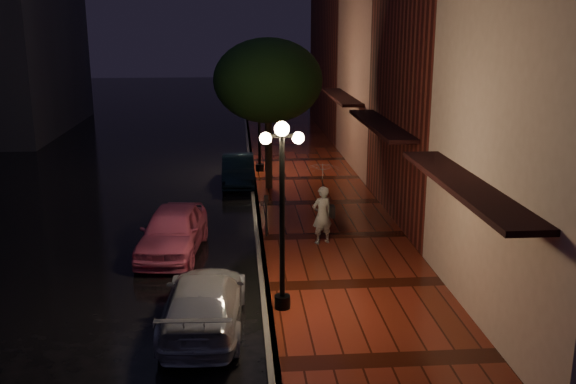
# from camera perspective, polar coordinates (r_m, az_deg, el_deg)

# --- Properties ---
(ground) EXTENTS (120.00, 120.00, 0.00)m
(ground) POSITION_cam_1_polar(r_m,az_deg,el_deg) (19.63, -2.57, -4.47)
(ground) COLOR black
(ground) RESTS_ON ground
(sidewalk) EXTENTS (4.50, 60.00, 0.15)m
(sidewalk) POSITION_cam_1_polar(r_m,az_deg,el_deg) (19.80, 3.97, -4.08)
(sidewalk) COLOR #4C190D
(sidewalk) RESTS_ON ground
(curb) EXTENTS (0.25, 60.00, 0.15)m
(curb) POSITION_cam_1_polar(r_m,az_deg,el_deg) (19.61, -2.57, -4.26)
(curb) COLOR #595451
(curb) RESTS_ON ground
(storefront_mid) EXTENTS (5.00, 8.00, 11.00)m
(storefront_mid) POSITION_cam_1_polar(r_m,az_deg,el_deg) (21.89, 16.09, 11.71)
(storefront_mid) COLOR #511914
(storefront_mid) RESTS_ON ground
(storefront_far) EXTENTS (5.00, 8.00, 9.00)m
(storefront_far) POSITION_cam_1_polar(r_m,az_deg,el_deg) (29.57, 10.53, 10.78)
(storefront_far) COLOR #8C5951
(storefront_far) RESTS_ON ground
(storefront_extra) EXTENTS (5.00, 12.00, 10.00)m
(storefront_extra) POSITION_cam_1_polar(r_m,az_deg,el_deg) (39.28, 6.76, 12.62)
(storefront_extra) COLOR #511914
(storefront_extra) RESTS_ON ground
(streetlamp_near) EXTENTS (0.96, 0.36, 4.31)m
(streetlamp_near) POSITION_cam_1_polar(r_m,az_deg,el_deg) (14.10, -0.53, -1.20)
(streetlamp_near) COLOR black
(streetlamp_near) RESTS_ON sidewalk
(streetlamp_far) EXTENTS (0.96, 0.36, 4.31)m
(streetlamp_far) POSITION_cam_1_polar(r_m,az_deg,el_deg) (27.80, -2.58, 6.82)
(streetlamp_far) COLOR black
(streetlamp_far) RESTS_ON sidewalk
(street_tree) EXTENTS (4.16, 4.16, 5.80)m
(street_tree) POSITION_cam_1_polar(r_m,az_deg,el_deg) (24.63, -1.76, 9.64)
(street_tree) COLOR black
(street_tree) RESTS_ON sidewalk
(pink_car) EXTENTS (2.05, 4.20, 1.38)m
(pink_car) POSITION_cam_1_polar(r_m,az_deg,el_deg) (18.76, -10.21, -3.40)
(pink_car) COLOR #D95983
(pink_car) RESTS_ON ground
(navy_car) EXTENTS (1.30, 3.70, 1.22)m
(navy_car) POSITION_cam_1_polar(r_m,az_deg,el_deg) (26.39, -4.45, 1.95)
(navy_car) COLOR black
(navy_car) RESTS_ON ground
(silver_car) EXTENTS (1.91, 4.32, 1.23)m
(silver_car) POSITION_cam_1_polar(r_m,az_deg,el_deg) (14.25, -7.49, -9.67)
(silver_car) COLOR #ADADB5
(silver_car) RESTS_ON ground
(woman_with_umbrella) EXTENTS (1.01, 1.03, 2.43)m
(woman_with_umbrella) POSITION_cam_1_polar(r_m,az_deg,el_deg) (18.65, 3.09, 0.12)
(woman_with_umbrella) COLOR white
(woman_with_umbrella) RESTS_ON sidewalk
(parking_meter) EXTENTS (0.13, 0.11, 1.29)m
(parking_meter) POSITION_cam_1_polar(r_m,az_deg,el_deg) (19.46, -1.94, -1.76)
(parking_meter) COLOR black
(parking_meter) RESTS_ON sidewalk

